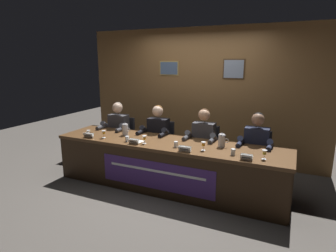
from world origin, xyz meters
The scene contains 26 objects.
ground_plane centered at (0.00, 0.00, 0.00)m, with size 12.00×12.00×0.00m, color #4C4742.
wall_back_panelled centered at (0.00, 1.54, 1.30)m, with size 4.86×0.14×2.60m.
conference_table centered at (0.00, -0.12, 0.52)m, with size 3.66×0.88×0.74m.
chair_far_left centered at (-1.26, 0.62, 0.43)m, with size 0.44×0.45×0.89m.
panelist_far_left centered at (-1.26, 0.42, 0.71)m, with size 0.51×0.48×1.22m.
nameplate_far_left centered at (-1.28, -0.33, 0.78)m, with size 0.18×0.06×0.08m.
juice_glass_far_left centered at (-1.04, -0.24, 0.83)m, with size 0.06×0.06×0.12m.
water_cup_far_left centered at (-1.39, -0.20, 0.78)m, with size 0.06×0.06×0.08m.
chair_center_left centered at (-0.42, 0.62, 0.43)m, with size 0.44×0.45×0.89m.
panelist_center_left centered at (-0.42, 0.42, 0.71)m, with size 0.51×0.48×1.22m.
nameplate_center_left centered at (-0.42, -0.33, 0.78)m, with size 0.17×0.06×0.08m.
juice_glass_center_left centered at (-0.28, -0.25, 0.83)m, with size 0.06×0.06×0.12m.
water_cup_center_left centered at (-0.58, -0.26, 0.78)m, with size 0.06×0.06×0.08m.
chair_center_right centered at (0.42, 0.62, 0.43)m, with size 0.44×0.45×0.89m.
panelist_center_right centered at (0.42, 0.42, 0.71)m, with size 0.51×0.48×1.22m.
nameplate_center_right centered at (0.42, -0.35, 0.78)m, with size 0.18×0.06×0.08m.
juice_glass_center_right centered at (0.63, -0.19, 0.83)m, with size 0.06×0.06×0.12m.
water_cup_center_right centered at (0.22, -0.21, 0.78)m, with size 0.06×0.06×0.08m.
chair_far_right centered at (1.26, 0.62, 0.43)m, with size 0.44×0.45×0.89m.
panelist_far_right centered at (1.26, 0.42, 0.71)m, with size 0.51×0.48×1.22m.
nameplate_far_right centered at (1.25, -0.35, 0.78)m, with size 0.15×0.06×0.08m.
juice_glass_far_right centered at (1.45, -0.22, 0.83)m, with size 0.06×0.06×0.12m.
water_cup_far_right centered at (1.06, -0.22, 0.78)m, with size 0.06×0.06×0.08m.
water_pitcher_left_side centered at (-0.82, 0.06, 0.84)m, with size 0.15×0.10×0.21m.
water_pitcher_right_side centered at (0.83, 0.08, 0.84)m, with size 0.15×0.10×0.21m.
document_stack_center_left centered at (-0.44, -0.21, 0.75)m, with size 0.24×0.19×0.01m.
Camera 1 is at (1.76, -3.83, 1.98)m, focal length 30.18 mm.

